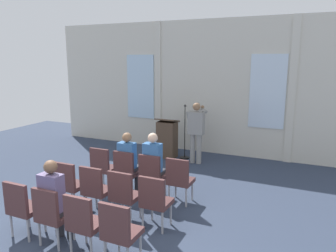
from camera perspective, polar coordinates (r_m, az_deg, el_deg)
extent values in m
cube|color=beige|center=(9.77, 5.58, 6.79)|extent=(9.90, 0.10, 3.92)
cube|color=silver|center=(10.52, -4.86, 6.93)|extent=(0.96, 0.04, 2.02)
cube|color=beige|center=(10.24, -1.75, 7.06)|extent=(0.20, 0.08, 3.92)
cube|color=silver|center=(9.27, 17.16, 5.82)|extent=(0.96, 0.04, 2.02)
cube|color=beige|center=(9.22, 21.07, 5.79)|extent=(0.20, 0.08, 3.92)
cylinder|color=gray|center=(8.84, 4.37, -3.95)|extent=(0.14, 0.14, 0.81)
cylinder|color=gray|center=(8.79, 5.47, -4.07)|extent=(0.14, 0.14, 0.81)
cube|color=gray|center=(8.65, 5.00, 0.54)|extent=(0.42, 0.22, 0.61)
cube|color=navy|center=(8.74, 5.26, 1.14)|extent=(0.06, 0.01, 0.37)
sphere|color=#8C6647|center=(8.59, 5.08, 3.44)|extent=(0.21, 0.21, 0.21)
cylinder|color=gray|center=(8.79, 3.71, 1.30)|extent=(0.09, 0.28, 0.45)
cylinder|color=gray|center=(8.67, 6.25, 2.59)|extent=(0.15, 0.36, 0.15)
cylinder|color=gray|center=(8.81, 6.21, 2.85)|extent=(0.11, 0.34, 0.15)
sphere|color=#8C6647|center=(9.08, 6.12, 3.36)|extent=(0.10, 0.10, 0.10)
cylinder|color=black|center=(9.33, 2.94, -5.60)|extent=(0.28, 0.28, 0.03)
cylinder|color=black|center=(9.14, 2.98, -1.17)|extent=(0.02, 0.02, 1.45)
sphere|color=#262626|center=(9.00, 3.03, 3.59)|extent=(0.07, 0.07, 0.07)
cube|color=#4C3828|center=(9.28, -0.17, -2.42)|extent=(0.52, 0.40, 1.05)
cube|color=#4C3828|center=(9.18, -0.12, 1.04)|extent=(0.60, 0.48, 0.14)
cylinder|color=#99999E|center=(7.37, -9.04, -9.00)|extent=(0.04, 0.04, 0.40)
cylinder|color=#99999E|center=(7.56, -11.35, -8.54)|extent=(0.04, 0.04, 0.40)
cylinder|color=#99999E|center=(7.11, -10.56, -9.85)|extent=(0.04, 0.04, 0.40)
cylinder|color=#99999E|center=(7.31, -12.91, -9.34)|extent=(0.04, 0.04, 0.40)
cube|color=#4C2D2D|center=(7.25, -11.04, -7.40)|extent=(0.46, 0.44, 0.08)
cube|color=#4C2D2D|center=(7.02, -12.02, -5.76)|extent=(0.46, 0.06, 0.46)
cylinder|color=#99999E|center=(7.07, -4.93, -9.78)|extent=(0.04, 0.04, 0.40)
cylinder|color=#99999E|center=(7.25, -7.45, -9.31)|extent=(0.04, 0.04, 0.40)
cylinder|color=#99999E|center=(6.80, -6.35, -10.72)|extent=(0.04, 0.04, 0.40)
cylinder|color=#99999E|center=(6.98, -8.94, -10.19)|extent=(0.04, 0.04, 0.40)
cube|color=#4C2D2D|center=(6.94, -6.97, -8.15)|extent=(0.46, 0.44, 0.08)
cube|color=#4C2D2D|center=(6.70, -7.87, -6.46)|extent=(0.46, 0.06, 0.46)
cylinder|color=#2D2D33|center=(7.20, -6.80, -9.25)|extent=(0.10, 0.10, 0.44)
cylinder|color=#2D2D33|center=(7.12, -5.54, -9.49)|extent=(0.10, 0.10, 0.44)
cube|color=#2D2D33|center=(6.97, -6.72, -7.53)|extent=(0.34, 0.36, 0.12)
cube|color=#3366A5|center=(6.78, -7.27, -5.17)|extent=(0.36, 0.20, 0.54)
sphere|color=#8C6647|center=(6.69, -7.26, -2.01)|extent=(0.20, 0.20, 0.20)
cylinder|color=#99999E|center=(6.82, -0.48, -10.57)|extent=(0.04, 0.04, 0.40)
cylinder|color=#99999E|center=(6.97, -3.21, -10.10)|extent=(0.04, 0.04, 0.40)
cylinder|color=#99999E|center=(6.54, -1.75, -11.59)|extent=(0.04, 0.04, 0.40)
cylinder|color=#99999E|center=(6.69, -4.58, -11.06)|extent=(0.04, 0.04, 0.40)
cube|color=#4C2D2D|center=(6.66, -2.53, -8.91)|extent=(0.46, 0.44, 0.08)
cube|color=#4C2D2D|center=(6.41, -3.32, -7.19)|extent=(0.46, 0.06, 0.46)
cylinder|color=#2D2D33|center=(6.93, -2.50, -10.03)|extent=(0.10, 0.10, 0.44)
cylinder|color=#2D2D33|center=(6.86, -1.14, -10.27)|extent=(0.10, 0.10, 0.44)
cube|color=#2D2D33|center=(6.69, -2.30, -8.27)|extent=(0.34, 0.36, 0.12)
cube|color=#3366A5|center=(6.49, -2.76, -5.63)|extent=(0.36, 0.20, 0.59)
sphere|color=beige|center=(6.40, -2.71, -2.12)|extent=(0.20, 0.20, 0.20)
cylinder|color=#99999E|center=(6.61, 4.31, -11.35)|extent=(0.04, 0.04, 0.40)
cylinder|color=#99999E|center=(6.73, 1.38, -10.88)|extent=(0.04, 0.04, 0.40)
cylinder|color=#99999E|center=(6.32, 3.22, -12.46)|extent=(0.04, 0.04, 0.40)
cylinder|color=#99999E|center=(6.45, 0.17, -11.94)|extent=(0.04, 0.04, 0.40)
cube|color=#4C2D2D|center=(6.43, 2.29, -9.68)|extent=(0.46, 0.44, 0.08)
cube|color=#4C2D2D|center=(6.18, 1.64, -7.94)|extent=(0.46, 0.06, 0.46)
cylinder|color=#99999E|center=(6.57, -14.24, -11.85)|extent=(0.04, 0.04, 0.40)
cylinder|color=#99999E|center=(6.79, -16.67, -11.21)|extent=(0.04, 0.04, 0.40)
cylinder|color=#99999E|center=(6.33, -16.19, -12.88)|extent=(0.04, 0.04, 0.40)
cylinder|color=#99999E|center=(6.56, -18.64, -12.16)|extent=(0.04, 0.04, 0.40)
cube|color=#4C2D2D|center=(6.47, -16.56, -10.06)|extent=(0.46, 0.44, 0.08)
cube|color=#4C2D2D|center=(6.24, -17.85, -8.29)|extent=(0.46, 0.06, 0.46)
cylinder|color=#99999E|center=(6.24, -9.83, -12.95)|extent=(0.04, 0.04, 0.40)
cylinder|color=#99999E|center=(6.44, -12.55, -12.28)|extent=(0.04, 0.04, 0.40)
cylinder|color=#99999E|center=(5.99, -11.70, -14.11)|extent=(0.04, 0.04, 0.40)
cylinder|color=#99999E|center=(6.19, -14.47, -13.36)|extent=(0.04, 0.04, 0.40)
cube|color=#4C2D2D|center=(6.12, -12.24, -11.12)|extent=(0.46, 0.44, 0.08)
cube|color=#4C2D2D|center=(5.88, -13.46, -9.30)|extent=(0.46, 0.06, 0.46)
cylinder|color=#99999E|center=(5.95, -4.92, -14.08)|extent=(0.04, 0.04, 0.40)
cylinder|color=#99999E|center=(6.12, -7.94, -13.39)|extent=(0.04, 0.04, 0.40)
cylinder|color=#99999E|center=(5.69, -6.64, -15.39)|extent=(0.04, 0.04, 0.40)
cylinder|color=#99999E|center=(5.87, -9.77, -14.62)|extent=(0.04, 0.04, 0.40)
cube|color=#4C2D2D|center=(5.80, -7.38, -12.23)|extent=(0.46, 0.44, 0.08)
cube|color=#4C2D2D|center=(5.55, -8.50, -10.37)|extent=(0.46, 0.06, 0.46)
cylinder|color=#99999E|center=(5.71, 0.50, -15.19)|extent=(0.04, 0.04, 0.40)
cylinder|color=#99999E|center=(5.85, -2.83, -14.52)|extent=(0.04, 0.04, 0.40)
cylinder|color=#99999E|center=(5.44, -1.01, -16.67)|extent=(0.04, 0.04, 0.40)
cylinder|color=#99999E|center=(5.58, -4.48, -15.90)|extent=(0.04, 0.04, 0.40)
cube|color=#4C2D2D|center=(5.54, -1.97, -13.35)|extent=(0.46, 0.44, 0.08)
cube|color=#4C2D2D|center=(5.27, -2.93, -11.48)|extent=(0.46, 0.06, 0.46)
cylinder|color=#99999E|center=(5.86, -20.93, -15.29)|extent=(0.04, 0.04, 0.40)
cylinder|color=#99999E|center=(6.10, -23.40, -14.38)|extent=(0.04, 0.04, 0.40)
cylinder|color=#99999E|center=(5.66, -23.46, -16.51)|extent=(0.04, 0.04, 0.40)
cylinder|color=#99999E|center=(5.91, -25.91, -15.49)|extent=(0.04, 0.04, 0.40)
cube|color=#4C2D2D|center=(5.78, -23.62, -13.27)|extent=(0.46, 0.44, 0.08)
cube|color=#4C2D2D|center=(5.56, -25.32, -11.38)|extent=(0.46, 0.06, 0.46)
cylinder|color=#99999E|center=(5.49, -16.33, -16.89)|extent=(0.04, 0.04, 0.40)
cylinder|color=#99999E|center=(5.71, -19.19, -15.91)|extent=(0.04, 0.04, 0.40)
cylinder|color=#99999E|center=(5.27, -18.84, -18.32)|extent=(0.04, 0.04, 0.40)
cylinder|color=#99999E|center=(5.50, -21.72, -17.21)|extent=(0.04, 0.04, 0.40)
cube|color=#4C2D2D|center=(5.38, -19.20, -14.82)|extent=(0.46, 0.44, 0.08)
cube|color=#4C2D2D|center=(5.15, -20.88, -12.87)|extent=(0.46, 0.06, 0.46)
cylinder|color=#2D2D33|center=(5.65, -18.44, -15.93)|extent=(0.10, 0.10, 0.44)
cylinder|color=#2D2D33|center=(5.54, -17.01, -16.42)|extent=(0.10, 0.10, 0.44)
cube|color=#2D2D33|center=(5.39, -18.79, -14.01)|extent=(0.34, 0.36, 0.12)
cube|color=#594C72|center=(5.19, -19.88, -10.99)|extent=(0.36, 0.20, 0.57)
sphere|color=brown|center=(5.06, -20.04, -6.79)|extent=(0.20, 0.20, 0.20)
cylinder|color=#99999E|center=(5.16, -11.00, -18.58)|extent=(0.04, 0.04, 0.40)
cylinder|color=#99999E|center=(5.35, -14.31, -17.55)|extent=(0.04, 0.04, 0.40)
cylinder|color=#99999E|center=(4.93, -13.42, -20.26)|extent=(0.04, 0.04, 0.40)
cylinder|color=#99999E|center=(5.13, -16.80, -19.08)|extent=(0.04, 0.04, 0.40)
cube|color=#4C2D2D|center=(5.02, -14.03, -16.49)|extent=(0.46, 0.44, 0.08)
cube|color=#4C2D2D|center=(4.77, -15.64, -14.51)|extent=(0.46, 0.06, 0.46)
cylinder|color=#99999E|center=(4.88, -4.89, -20.30)|extent=(0.04, 0.04, 0.40)
cylinder|color=#99999E|center=(5.04, -8.68, -19.26)|extent=(0.04, 0.04, 0.40)
cylinder|color=#99999E|center=(4.81, -11.03, -21.05)|extent=(0.04, 0.04, 0.40)
cube|color=#4C2D2D|center=(4.71, -8.02, -18.23)|extent=(0.46, 0.44, 0.08)
cube|color=#4C2D2D|center=(4.45, -9.48, -16.27)|extent=(0.46, 0.06, 0.46)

